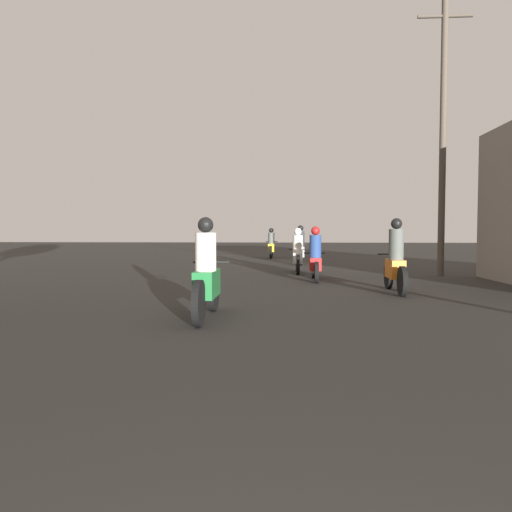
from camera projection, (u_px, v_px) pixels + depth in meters
motorcycle_green at (207, 278)px, 7.71m from camera, size 0.60×2.07×1.57m
motorcycle_orange at (395, 263)px, 10.99m from camera, size 0.60×2.09×1.64m
motorcycle_red at (315, 259)px, 13.71m from camera, size 0.60×2.04×1.49m
motorcycle_white at (298, 255)px, 16.17m from camera, size 0.60×2.05×1.46m
motorcycle_silver at (300, 249)px, 20.39m from camera, size 0.60×2.00×1.60m
motorcycle_yellow at (271, 246)px, 25.31m from camera, size 0.60×1.92×1.52m
utility_pole_far at (443, 134)px, 14.95m from camera, size 1.60×0.20×8.23m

